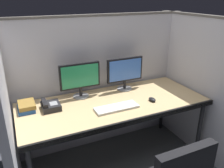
# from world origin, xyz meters

# --- Properties ---
(cubicle_partition_rear) EXTENTS (2.21, 0.06, 1.57)m
(cubicle_partition_rear) POSITION_xyz_m (0.00, 0.74, 0.79)
(cubicle_partition_rear) COLOR silver
(cubicle_partition_rear) RESTS_ON ground
(cubicle_partition_left) EXTENTS (0.06, 1.41, 1.57)m
(cubicle_partition_left) POSITION_xyz_m (-0.99, 0.20, 0.79)
(cubicle_partition_left) COLOR silver
(cubicle_partition_left) RESTS_ON ground
(cubicle_partition_right) EXTENTS (0.06, 1.41, 1.57)m
(cubicle_partition_right) POSITION_xyz_m (0.99, 0.20, 0.79)
(cubicle_partition_right) COLOR silver
(cubicle_partition_right) RESTS_ON ground
(desk) EXTENTS (1.90, 0.80, 0.74)m
(desk) POSITION_xyz_m (0.00, 0.29, 0.69)
(desk) COLOR tan
(desk) RESTS_ON ground
(monitor_left) EXTENTS (0.43, 0.17, 0.37)m
(monitor_left) POSITION_xyz_m (-0.27, 0.56, 0.96)
(monitor_left) COLOR gray
(monitor_left) RESTS_ON desk
(monitor_right) EXTENTS (0.43, 0.17, 0.37)m
(monitor_right) POSITION_xyz_m (0.25, 0.55, 0.96)
(monitor_right) COLOR gray
(monitor_right) RESTS_ON desk
(keyboard_main) EXTENTS (0.43, 0.15, 0.02)m
(keyboard_main) POSITION_xyz_m (-0.04, 0.16, 0.75)
(keyboard_main) COLOR silver
(keyboard_main) RESTS_ON desk
(computer_mouse) EXTENTS (0.06, 0.10, 0.04)m
(computer_mouse) POSITION_xyz_m (0.37, 0.16, 0.76)
(computer_mouse) COLOR black
(computer_mouse) RESTS_ON desk
(book_stack) EXTENTS (0.16, 0.21, 0.08)m
(book_stack) POSITION_xyz_m (-0.83, 0.49, 0.78)
(book_stack) COLOR #1E478C
(book_stack) RESTS_ON desk
(desk_phone) EXTENTS (0.17, 0.19, 0.09)m
(desk_phone) POSITION_xyz_m (-0.62, 0.42, 0.77)
(desk_phone) COLOR black
(desk_phone) RESTS_ON desk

